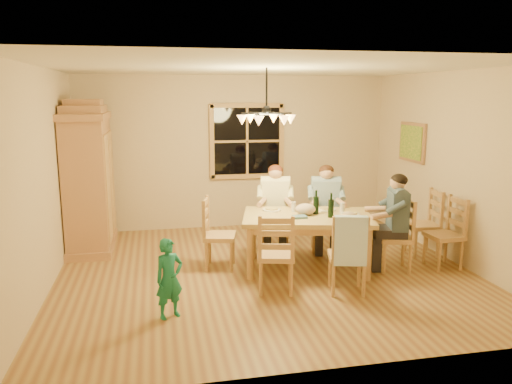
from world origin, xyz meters
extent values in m
plane|color=brown|center=(0.00, 0.00, 0.00)|extent=(5.50, 5.50, 0.00)
cube|color=white|center=(0.00, 0.00, 2.70)|extent=(5.50, 5.00, 0.02)
cube|color=beige|center=(0.00, 2.50, 1.35)|extent=(5.50, 0.02, 2.70)
cube|color=beige|center=(-2.75, 0.00, 1.35)|extent=(0.02, 5.00, 2.70)
cube|color=beige|center=(2.75, 0.00, 1.35)|extent=(0.02, 5.00, 2.70)
cube|color=black|center=(0.20, 2.48, 1.55)|extent=(1.20, 0.03, 1.20)
cube|color=tan|center=(0.20, 2.46, 1.55)|extent=(1.30, 0.06, 1.30)
cube|color=#9A6743|center=(2.72, 1.20, 1.60)|extent=(0.04, 0.78, 0.64)
cube|color=#1E6B2D|center=(2.69, 1.20, 1.60)|extent=(0.02, 0.68, 0.54)
cylinder|color=black|center=(0.00, 0.00, 2.44)|extent=(0.02, 0.02, 0.53)
sphere|color=black|center=(0.00, 0.00, 2.17)|extent=(0.12, 0.12, 0.12)
cylinder|color=black|center=(0.16, 0.00, 2.13)|extent=(0.34, 0.02, 0.02)
cone|color=#FFB259|center=(0.32, 0.00, 2.05)|extent=(0.13, 0.13, 0.12)
cylinder|color=black|center=(0.08, 0.14, 2.13)|extent=(0.19, 0.31, 0.02)
cone|color=#FFB259|center=(0.16, 0.28, 2.05)|extent=(0.13, 0.13, 0.12)
cylinder|color=black|center=(-0.08, 0.14, 2.13)|extent=(0.19, 0.31, 0.02)
cone|color=#FFB259|center=(-0.16, 0.28, 2.05)|extent=(0.13, 0.13, 0.12)
cylinder|color=black|center=(-0.16, 0.00, 2.13)|extent=(0.34, 0.02, 0.02)
cone|color=#FFB259|center=(-0.32, 0.00, 2.05)|extent=(0.13, 0.13, 0.12)
cylinder|color=black|center=(-0.08, -0.14, 2.13)|extent=(0.19, 0.31, 0.02)
cone|color=#FFB259|center=(-0.16, -0.28, 2.05)|extent=(0.13, 0.13, 0.12)
cylinder|color=black|center=(0.08, -0.14, 2.13)|extent=(0.19, 0.31, 0.02)
cone|color=#FFB259|center=(0.16, -0.28, 2.05)|extent=(0.13, 0.13, 0.12)
cube|color=#9A6743|center=(-2.43, 1.60, 1.00)|extent=(0.60, 1.30, 2.00)
cube|color=#9A6743|center=(-2.43, 1.60, 2.05)|extent=(0.66, 1.40, 0.10)
cube|color=#9A6743|center=(-2.43, 1.60, 2.15)|extent=(0.58, 1.00, 0.12)
cube|color=#9A6743|center=(-2.43, 1.60, 2.25)|extent=(0.52, 0.55, 0.10)
cube|color=tan|center=(-2.12, 1.27, 1.00)|extent=(0.03, 0.55, 1.60)
cube|color=tan|center=(-2.12, 1.93, 1.00)|extent=(0.03, 0.55, 1.60)
cube|color=#9A6743|center=(-2.43, 1.60, 0.06)|extent=(0.66, 1.40, 0.12)
cube|color=tan|center=(0.58, 0.02, 0.73)|extent=(1.91, 1.42, 0.06)
cube|color=tan|center=(0.58, 0.02, 0.65)|extent=(1.73, 1.24, 0.10)
cylinder|color=tan|center=(-0.26, -0.22, 0.35)|extent=(0.09, 0.09, 0.70)
cylinder|color=tan|center=(1.22, -0.57, 0.35)|extent=(0.09, 0.09, 0.70)
cylinder|color=tan|center=(-0.06, 0.60, 0.35)|extent=(0.09, 0.09, 0.70)
cylinder|color=tan|center=(1.41, 0.25, 0.35)|extent=(0.09, 0.09, 0.70)
cube|color=tan|center=(0.35, 0.90, 0.45)|extent=(0.52, 0.51, 0.06)
cube|color=tan|center=(0.35, 0.90, 0.72)|extent=(0.38, 0.14, 0.54)
cube|color=tan|center=(1.09, 0.73, 0.45)|extent=(0.52, 0.51, 0.06)
cube|color=tan|center=(1.09, 0.73, 0.72)|extent=(0.38, 0.14, 0.54)
cube|color=tan|center=(-0.03, -0.68, 0.45)|extent=(0.52, 0.51, 0.06)
cube|color=tan|center=(-0.03, -0.68, 0.72)|extent=(0.38, 0.14, 0.54)
cube|color=tan|center=(0.81, -0.87, 0.45)|extent=(0.52, 0.51, 0.06)
cube|color=tan|center=(0.81, -0.87, 0.72)|extent=(0.38, 0.14, 0.54)
cube|color=tan|center=(-0.59, 0.29, 0.45)|extent=(0.51, 0.52, 0.06)
cube|color=tan|center=(-0.59, 0.29, 0.72)|extent=(0.14, 0.38, 0.54)
cube|color=tan|center=(1.74, -0.26, 0.45)|extent=(0.51, 0.52, 0.06)
cube|color=tan|center=(1.74, -0.26, 0.72)|extent=(0.14, 0.38, 0.54)
cube|color=beige|center=(0.35, 0.90, 0.84)|extent=(0.44, 0.31, 0.52)
cube|color=#262328|center=(0.35, 0.90, 0.53)|extent=(0.47, 0.50, 0.14)
sphere|color=tan|center=(0.35, 0.90, 1.22)|extent=(0.21, 0.21, 0.21)
ellipsoid|color=#592614|center=(0.35, 0.90, 1.25)|extent=(0.22, 0.22, 0.17)
cube|color=#356392|center=(1.09, 0.73, 0.84)|extent=(0.44, 0.31, 0.52)
cube|color=#262328|center=(1.09, 0.73, 0.53)|extent=(0.47, 0.50, 0.14)
sphere|color=tan|center=(1.09, 0.73, 1.22)|extent=(0.21, 0.21, 0.21)
ellipsoid|color=#381E11|center=(1.09, 0.73, 1.25)|extent=(0.22, 0.22, 0.17)
cube|color=#3C4E61|center=(1.74, -0.26, 0.84)|extent=(0.31, 0.44, 0.52)
cube|color=#262328|center=(1.74, -0.26, 0.53)|extent=(0.50, 0.47, 0.14)
sphere|color=tan|center=(1.74, -0.26, 1.22)|extent=(0.21, 0.21, 0.21)
ellipsoid|color=black|center=(1.74, -0.26, 1.25)|extent=(0.22, 0.22, 0.17)
cube|color=#B3D0F2|center=(0.76, -1.06, 0.70)|extent=(0.39, 0.18, 0.58)
cylinder|color=black|center=(0.71, 0.07, 0.93)|extent=(0.08, 0.08, 0.33)
cylinder|color=black|center=(0.84, -0.17, 0.93)|extent=(0.08, 0.08, 0.33)
cylinder|color=white|center=(0.17, 0.38, 0.77)|extent=(0.26, 0.26, 0.02)
cylinder|color=white|center=(0.93, 0.25, 0.77)|extent=(0.26, 0.26, 0.02)
cylinder|color=white|center=(1.16, -0.08, 0.77)|extent=(0.26, 0.26, 0.02)
cylinder|color=silver|center=(0.45, 0.25, 0.83)|extent=(0.06, 0.06, 0.14)
cylinder|color=silver|center=(1.08, 0.04, 0.83)|extent=(0.06, 0.06, 0.14)
ellipsoid|color=tan|center=(1.03, -0.35, 0.82)|extent=(0.20, 0.20, 0.11)
cube|color=slate|center=(0.43, -0.12, 0.78)|extent=(0.21, 0.18, 0.03)
ellipsoid|color=tan|center=(0.56, 0.04, 0.84)|extent=(0.28, 0.22, 0.15)
imported|color=#1A7863|center=(-1.32, -1.16, 0.44)|extent=(0.38, 0.33, 0.88)
cube|color=tan|center=(2.45, -0.30, 0.45)|extent=(0.44, 0.46, 0.06)
cube|color=tan|center=(2.45, -0.30, 0.72)|extent=(0.07, 0.38, 0.54)
cube|color=tan|center=(2.45, 0.27, 0.45)|extent=(0.46, 0.48, 0.06)
cube|color=tan|center=(2.45, 0.27, 0.72)|extent=(0.09, 0.38, 0.54)
camera|label=1|loc=(-1.42, -6.28, 2.36)|focal=35.00mm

